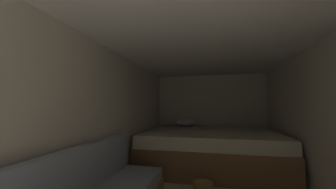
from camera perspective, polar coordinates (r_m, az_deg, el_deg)
wall_back at (r=5.04m, az=12.42°, el=-5.79°), size 2.79×0.05×2.01m
wall_left at (r=2.75m, az=-18.28°, el=-7.53°), size 0.05×5.32×2.01m
ceiling_slab at (r=2.50m, az=11.49°, el=15.97°), size 2.79×5.32×0.05m
bed at (r=4.09m, az=12.34°, el=-15.47°), size 2.57×1.93×0.91m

